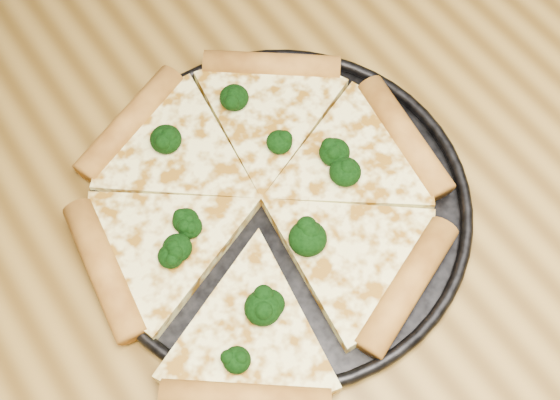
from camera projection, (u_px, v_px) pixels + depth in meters
dining_table at (318, 293)px, 0.72m from camera, size 1.20×0.90×0.75m
pizza_pan at (280, 205)px, 0.66m from camera, size 0.33×0.33×0.02m
pizza at (261, 205)px, 0.65m from camera, size 0.33×0.35×0.03m
broccoli_florets at (255, 212)px, 0.63m from camera, size 0.19×0.23×0.02m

